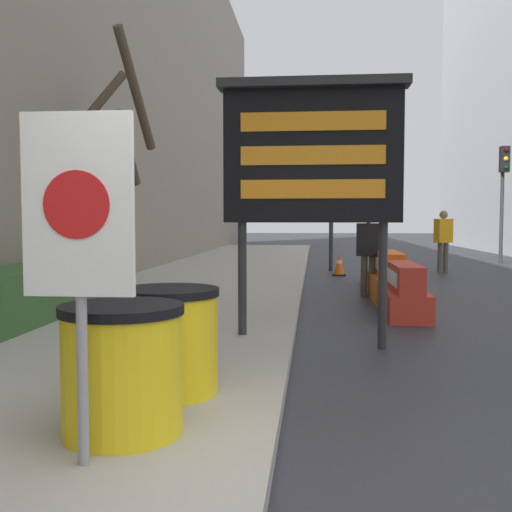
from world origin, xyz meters
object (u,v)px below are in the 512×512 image
object	(u,v)px
jersey_barrier_white	(376,271)
traffic_light_near_curb	(332,156)
barrel_drum_foreground	(123,369)
message_board	(312,155)
barrel_drum_middle	(169,340)
pedestrian_worker	(443,236)
traffic_cone_near	(339,264)
traffic_light_far_side	(503,179)
pedestrian_passerby	(368,247)
warning_sign	(79,228)
jersey_barrier_red_striped	(404,293)
jersey_barrier_orange_far	(389,279)

from	to	relation	value
jersey_barrier_white	traffic_light_near_curb	distance (m)	4.73
barrel_drum_foreground	traffic_light_near_curb	size ratio (longest dim) A/B	0.18
message_board	barrel_drum_middle	bearing A→B (deg)	-114.64
barrel_drum_foreground	jersey_barrier_white	world-z (taller)	barrel_drum_foreground
traffic_light_near_curb	pedestrian_worker	world-z (taller)	traffic_light_near_curb
barrel_drum_foreground	message_board	distance (m)	3.83
traffic_cone_near	traffic_light_far_side	distance (m)	7.71
traffic_light_near_curb	pedestrian_passerby	bearing A→B (deg)	-84.29
barrel_drum_middle	pedestrian_worker	xyz separation A→B (m)	(4.64, 12.36, 0.47)
message_board	jersey_barrier_white	xyz separation A→B (m)	(1.38, 6.44, -1.87)
traffic_cone_near	traffic_light_near_curb	size ratio (longest dim) A/B	0.14
traffic_light_far_side	pedestrian_passerby	bearing A→B (deg)	-119.84
warning_sign	traffic_light_near_curb	bearing A→B (deg)	82.91
jersey_barrier_white	message_board	bearing A→B (deg)	-102.09
message_board	traffic_light_near_curb	distance (m)	10.14
warning_sign	message_board	bearing A→B (deg)	71.98
jersey_barrier_red_striped	jersey_barrier_white	world-z (taller)	jersey_barrier_red_striped
barrel_drum_middle	jersey_barrier_red_striped	distance (m)	5.28
traffic_light_near_curb	traffic_light_far_side	size ratio (longest dim) A/B	1.17
jersey_barrier_red_striped	traffic_light_far_side	xyz separation A→B (m)	(4.82, 11.27, 2.44)
jersey_barrier_orange_far	traffic_cone_near	distance (m)	4.70
pedestrian_worker	pedestrian_passerby	bearing A→B (deg)	40.21
jersey_barrier_red_striped	pedestrian_worker	size ratio (longest dim) A/B	0.95
message_board	pedestrian_passerby	bearing A→B (deg)	77.22
pedestrian_passerby	warning_sign	bearing A→B (deg)	-94.23
jersey_barrier_white	traffic_light_near_curb	bearing A→B (deg)	103.66
jersey_barrier_red_striped	traffic_light_near_curb	xyz separation A→B (m)	(-0.88, 7.76, 2.88)
jersey_barrier_red_striped	traffic_light_near_curb	bearing A→B (deg)	96.48
barrel_drum_foreground	traffic_light_near_curb	world-z (taller)	traffic_light_near_curb
pedestrian_worker	traffic_cone_near	bearing A→B (deg)	-2.57
barrel_drum_middle	jersey_barrier_orange_far	xyz separation A→B (m)	(2.46, 6.54, -0.15)
traffic_cone_near	pedestrian_passerby	distance (m)	4.28
barrel_drum_middle	pedestrian_worker	distance (m)	13.21
jersey_barrier_red_striped	traffic_light_far_side	bearing A→B (deg)	66.87
warning_sign	traffic_light_far_side	bearing A→B (deg)	66.84
jersey_barrier_white	pedestrian_worker	size ratio (longest dim) A/B	1.09
traffic_light_near_curb	pedestrian_worker	xyz separation A→B (m)	(3.06, -0.07, -2.23)
traffic_light_far_side	jersey_barrier_red_striped	bearing A→B (deg)	-113.13
jersey_barrier_orange_far	traffic_light_near_curb	xyz separation A→B (m)	(-0.88, 5.89, 2.85)
warning_sign	traffic_light_near_curb	size ratio (longest dim) A/B	0.42
jersey_barrier_orange_far	traffic_light_far_side	bearing A→B (deg)	62.89
barrel_drum_foreground	traffic_light_near_curb	distance (m)	13.69
traffic_cone_near	traffic_light_near_curb	xyz separation A→B (m)	(-0.17, 1.25, 2.94)
jersey_barrier_red_striped	traffic_light_far_side	distance (m)	12.50
message_board	traffic_light_near_curb	world-z (taller)	traffic_light_near_curb
jersey_barrier_orange_far	jersey_barrier_white	bearing A→B (deg)	90.00
warning_sign	jersey_barrier_white	distance (m)	10.58
traffic_light_far_side	pedestrian_worker	distance (m)	4.79
traffic_cone_near	pedestrian_passerby	bearing A→B (deg)	-84.97
barrel_drum_foreground	jersey_barrier_red_striped	world-z (taller)	barrel_drum_foreground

